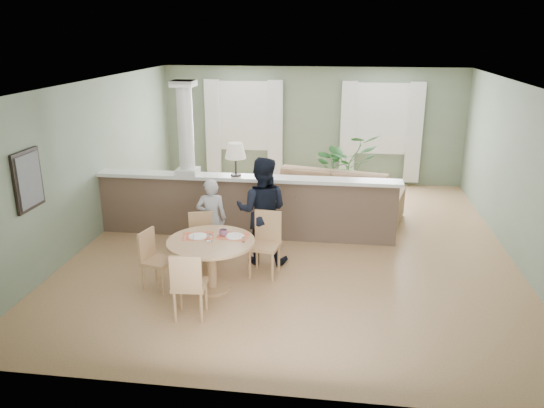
# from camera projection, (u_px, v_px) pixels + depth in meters

# --- Properties ---
(ground) EXTENTS (8.00, 8.00, 0.00)m
(ground) POSITION_uv_depth(u_px,v_px,m) (295.00, 243.00, 9.10)
(ground) COLOR tan
(ground) RESTS_ON ground
(room_shell) EXTENTS (7.02, 8.02, 2.71)m
(room_shell) POSITION_uv_depth(u_px,v_px,m) (298.00, 132.00, 9.13)
(room_shell) COLOR gray
(room_shell) RESTS_ON ground
(pony_wall) EXTENTS (5.32, 0.38, 2.70)m
(pony_wall) POSITION_uv_depth(u_px,v_px,m) (240.00, 198.00, 9.19)
(pony_wall) COLOR brown
(pony_wall) RESTS_ON ground
(sofa) EXTENTS (3.03, 1.72, 0.83)m
(sofa) POSITION_uv_depth(u_px,v_px,m) (327.00, 195.00, 10.35)
(sofa) COLOR #977552
(sofa) RESTS_ON ground
(houseplant) EXTENTS (1.74, 1.68, 1.49)m
(houseplant) POSITION_uv_depth(u_px,v_px,m) (344.00, 168.00, 11.08)
(houseplant) COLOR #265C24
(houseplant) RESTS_ON ground
(dining_table) EXTENTS (1.22, 1.22, 0.83)m
(dining_table) POSITION_uv_depth(u_px,v_px,m) (212.00, 250.00, 7.33)
(dining_table) COLOR tan
(dining_table) RESTS_ON ground
(chair_far_boy) EXTENTS (0.49, 0.49, 0.84)m
(chair_far_boy) POSITION_uv_depth(u_px,v_px,m) (202.00, 237.00, 8.10)
(chair_far_boy) COLOR tan
(chair_far_boy) RESTS_ON ground
(chair_far_man) EXTENTS (0.49, 0.49, 0.95)m
(chair_far_man) POSITION_uv_depth(u_px,v_px,m) (266.00, 240.00, 7.85)
(chair_far_man) COLOR tan
(chair_far_man) RESTS_ON ground
(chair_near) EXTENTS (0.44, 0.44, 0.91)m
(chair_near) POSITION_uv_depth(u_px,v_px,m) (188.00, 283.00, 6.57)
(chair_near) COLOR tan
(chair_near) RESTS_ON ground
(chair_side) EXTENTS (0.47, 0.47, 0.85)m
(chair_side) POSITION_uv_depth(u_px,v_px,m) (154.00, 257.00, 7.41)
(chair_side) COLOR tan
(chair_side) RESTS_ON ground
(child_person) EXTENTS (0.53, 0.41, 1.31)m
(child_person) POSITION_uv_depth(u_px,v_px,m) (212.00, 219.00, 8.34)
(child_person) COLOR #A7A7AC
(child_person) RESTS_ON ground
(man_person) EXTENTS (0.83, 0.65, 1.68)m
(man_person) POSITION_uv_depth(u_px,v_px,m) (262.00, 211.00, 8.15)
(man_person) COLOR black
(man_person) RESTS_ON ground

